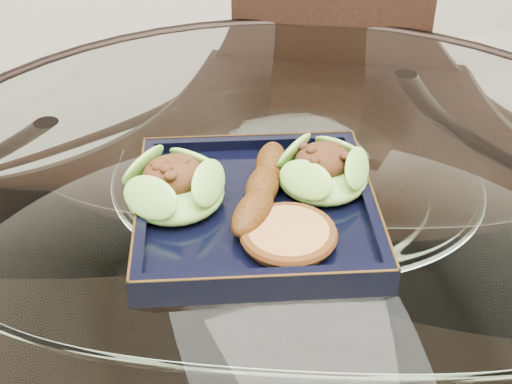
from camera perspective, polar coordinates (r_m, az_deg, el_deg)
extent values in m
cylinder|color=white|center=(0.86, 3.18, -0.95)|extent=(1.10, 1.10, 0.01)
torus|color=black|center=(0.86, 3.18, -0.95)|extent=(1.13, 1.13, 0.02)
cylinder|color=black|center=(1.39, 9.99, -5.03)|extent=(0.04, 0.04, 0.75)
cylinder|color=black|center=(1.29, -13.53, -9.42)|extent=(0.04, 0.04, 0.75)
cube|color=black|center=(1.36, 4.79, -2.68)|extent=(0.50, 0.50, 0.04)
cube|color=black|center=(1.38, 5.78, 9.83)|extent=(0.34, 0.17, 0.42)
cylinder|color=black|center=(1.41, -2.94, -13.35)|extent=(0.03, 0.03, 0.41)
cylinder|color=black|center=(1.41, 10.75, -14.50)|extent=(0.03, 0.03, 0.41)
cylinder|color=black|center=(1.64, -0.93, -4.79)|extent=(0.03, 0.03, 0.41)
cylinder|color=black|center=(1.64, 10.54, -5.72)|extent=(0.03, 0.03, 0.41)
cube|color=black|center=(0.82, 0.00, -1.70)|extent=(0.32, 0.32, 0.02)
ellipsoid|color=#5EAB31|center=(0.81, -6.52, 0.29)|extent=(0.15, 0.15, 0.04)
ellipsoid|color=#5DAF32|center=(0.84, 5.37, 1.55)|extent=(0.14, 0.14, 0.04)
ellipsoid|color=#63330A|center=(0.82, 0.52, 0.43)|extent=(0.12, 0.17, 0.03)
cylinder|color=#A36636|center=(0.76, 2.62, -3.52)|extent=(0.10, 0.10, 0.02)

